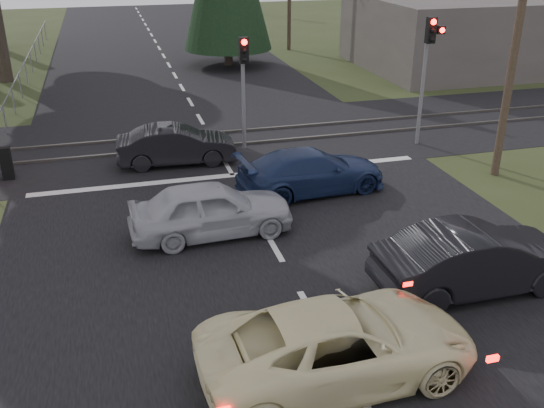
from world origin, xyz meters
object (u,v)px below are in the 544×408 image
object	(u,v)px
cream_coupe	(338,343)
dark_hatchback	(476,259)
blue_sedan	(311,171)
dark_car_far	(177,145)
traffic_signal_center	(244,74)
traffic_signal_right	(428,57)
utility_pole_near	(518,29)
silver_car	(211,209)

from	to	relation	value
cream_coupe	dark_hatchback	xyz separation A→B (m)	(4.02, 1.94, 0.06)
blue_sedan	dark_car_far	world-z (taller)	blue_sedan
traffic_signal_center	traffic_signal_right	bearing A→B (deg)	-10.41
cream_coupe	blue_sedan	world-z (taller)	cream_coupe
blue_sedan	utility_pole_near	bearing A→B (deg)	-97.52
traffic_signal_right	utility_pole_near	world-z (taller)	utility_pole_near
utility_pole_near	blue_sedan	bearing A→B (deg)	178.00
traffic_signal_right	dark_hatchback	bearing A→B (deg)	-111.26
traffic_signal_right	silver_car	distance (m)	10.73
cream_coupe	dark_hatchback	distance (m)	4.47
cream_coupe	blue_sedan	size ratio (longest dim) A/B	1.09
dark_hatchback	silver_car	xyz separation A→B (m)	(-5.23, 4.25, -0.03)
traffic_signal_right	dark_car_far	bearing A→B (deg)	177.85
cream_coupe	traffic_signal_right	bearing A→B (deg)	-36.37
blue_sedan	cream_coupe	bearing A→B (deg)	159.02
silver_car	cream_coupe	bearing A→B (deg)	-171.66
dark_hatchback	dark_car_far	xyz separation A→B (m)	(-5.45, 9.92, -0.09)
dark_hatchback	traffic_signal_right	bearing A→B (deg)	-21.95
traffic_signal_center	dark_car_far	bearing A→B (deg)	-161.89
utility_pole_near	blue_sedan	world-z (taller)	utility_pole_near
dark_car_far	silver_car	bearing A→B (deg)	-174.62
utility_pole_near	dark_car_far	world-z (taller)	utility_pole_near
traffic_signal_center	dark_car_far	size ratio (longest dim) A/B	1.01
blue_sedan	traffic_signal_right	bearing A→B (deg)	-64.76
traffic_signal_center	cream_coupe	distance (m)	12.94
utility_pole_near	dark_car_far	bearing A→B (deg)	159.33
traffic_signal_center	blue_sedan	xyz separation A→B (m)	(1.09, -4.45, -2.13)
dark_hatchback	blue_sedan	size ratio (longest dim) A/B	0.99
silver_car	dark_car_far	bearing A→B (deg)	-0.53
traffic_signal_right	dark_car_far	size ratio (longest dim) A/B	1.16
traffic_signal_right	silver_car	world-z (taller)	traffic_signal_right
traffic_signal_right	dark_hatchback	xyz separation A→B (m)	(-3.72, -9.57, -2.55)
dark_car_far	traffic_signal_center	bearing A→B (deg)	-68.68
dark_hatchback	cream_coupe	bearing A→B (deg)	115.06
silver_car	dark_car_far	distance (m)	5.67
utility_pole_near	silver_car	distance (m)	10.84
cream_coupe	silver_car	bearing A→B (deg)	8.62
cream_coupe	blue_sedan	bearing A→B (deg)	-17.89
dark_car_far	traffic_signal_right	bearing A→B (deg)	-88.94
traffic_signal_right	traffic_signal_center	distance (m)	6.68
cream_coupe	dark_car_far	distance (m)	11.94
utility_pole_near	silver_car	world-z (taller)	utility_pole_near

